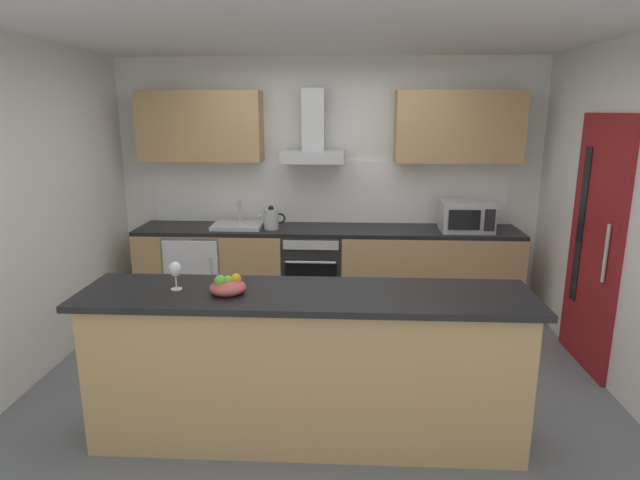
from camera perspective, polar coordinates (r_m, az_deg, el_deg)
name	(u,v)px	position (r m, az deg, el deg)	size (l,w,h in m)	color
ground	(319,379)	(4.37, -0.07, -14.66)	(5.41, 4.54, 0.02)	slate
ceiling	(319,28)	(3.89, -0.08, 21.72)	(5.41, 4.54, 0.02)	white
wall_back	(329,184)	(5.73, 0.92, 6.00)	(5.41, 0.12, 2.60)	white
wall_left	(22,215)	(4.63, -29.30, 2.39)	(0.12, 4.54, 2.60)	white
wall_right	(635,221)	(4.43, 30.65, 1.77)	(0.12, 4.54, 2.60)	white
backsplash_tile	(328,192)	(5.67, 0.89, 5.20)	(3.75, 0.02, 0.66)	white
counter_back	(327,271)	(5.54, 0.74, -3.29)	(3.88, 0.60, 0.90)	tan
counter_island	(306,367)	(3.44, -1.50, -13.40)	(2.76, 0.64, 1.00)	tan
upper_cabinets	(328,127)	(5.45, 0.85, 12.04)	(3.83, 0.32, 0.70)	tan
side_door	(595,244)	(4.79, 27.33, -0.40)	(0.08, 0.85, 2.05)	maroon
oven	(313,270)	(5.52, -0.77, -3.24)	(0.60, 0.62, 0.80)	slate
refrigerator	(199,272)	(5.73, -12.82, -3.32)	(0.58, 0.60, 0.85)	white
microwave	(466,216)	(5.46, 15.40, 2.47)	(0.50, 0.38, 0.30)	#B7BABC
sink	(238,225)	(5.51, -8.77, 1.61)	(0.50, 0.40, 0.26)	silver
kettle	(271,219)	(5.39, -5.23, 2.28)	(0.29, 0.15, 0.24)	#B7BABC
range_hood	(313,139)	(5.41, -0.73, 10.73)	(0.62, 0.45, 0.72)	#B7BABC
wine_glass	(175,270)	(3.37, -15.23, -3.15)	(0.08, 0.08, 0.18)	silver
fruit_bowl	(228,286)	(3.26, -9.84, -4.91)	(0.22, 0.22, 0.13)	#B24C47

